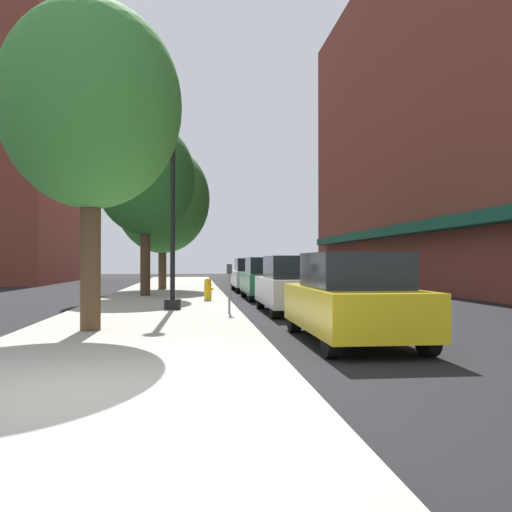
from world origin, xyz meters
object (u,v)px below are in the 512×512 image
fire_hydrant (208,289)px  tree_mid (163,199)px  car_yellow (352,299)px  parking_meter_near (229,282)px  car_silver (294,285)px  lamppost (173,202)px  car_green (267,279)px  tree_near (145,178)px  car_white (251,275)px  tree_far (91,106)px

fire_hydrant → tree_mid: size_ratio=0.11×
fire_hydrant → car_yellow: car_yellow is taller
parking_meter_near → tree_mid: bearing=100.6°
car_yellow → car_silver: (0.00, 5.97, 0.00)m
tree_mid → lamppost: bearing=-85.5°
lamppost → fire_hydrant: lamppost is taller
lamppost → car_silver: (3.50, -0.20, -2.39)m
lamppost → car_green: 7.16m
parking_meter_near → car_green: car_green is taller
car_green → parking_meter_near: bearing=-105.4°
tree_near → car_white: 8.19m
tree_far → car_green: tree_far is taller
car_yellow → tree_near: bearing=109.9°
tree_far → car_white: (4.95, 16.60, -3.81)m
fire_hydrant → tree_mid: 9.40m
parking_meter_near → tree_far: (-3.00, -3.40, 3.67)m
car_yellow → car_green: bearing=89.2°
lamppost → tree_far: tree_far is taller
lamppost → car_silver: 4.24m
tree_mid → car_silver: size_ratio=1.68×
lamppost → fire_hydrant: bearing=73.9°
car_silver → car_green: same height
car_yellow → lamppost: bearing=118.8°
lamppost → parking_meter_near: 3.03m
car_white → parking_meter_near: bearing=-98.4°
parking_meter_near → tree_mid: (-2.50, 13.34, 3.66)m
car_silver → car_white: bearing=89.7°
parking_meter_near → tree_mid: tree_mid is taller
car_white → tree_far: bearing=-106.6°
tree_far → tree_near: bearing=89.4°
fire_hydrant → car_green: bearing=39.0°
car_white → lamppost: bearing=-106.4°
tree_mid → car_white: size_ratio=1.68×
parking_meter_near → car_white: size_ratio=0.30×
car_yellow → car_silver: size_ratio=1.00×
car_silver → car_green: bearing=89.7°
car_green → car_white: 6.12m
fire_hydrant → tree_near: size_ratio=0.11×
parking_meter_near → fire_hydrant: bearing=94.9°
lamppost → car_white: size_ratio=1.37×
car_green → car_white: size_ratio=1.00×
car_silver → tree_far: bearing=-137.9°
parking_meter_near → tree_near: (-2.89, 7.98, 3.92)m
fire_hydrant → tree_near: bearing=130.8°
tree_far → car_yellow: bearing=-16.4°
car_silver → car_white: same height
tree_near → lamppost: bearing=-78.7°
tree_far → car_silver: (4.95, 4.51, -3.81)m
tree_near → car_green: tree_near is taller
fire_hydrant → car_green: car_green is taller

